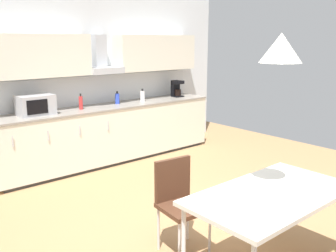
{
  "coord_description": "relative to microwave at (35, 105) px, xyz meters",
  "views": [
    {
      "loc": [
        -2.43,
        -2.49,
        1.94
      ],
      "look_at": [
        0.22,
        0.63,
        1.0
      ],
      "focal_mm": 40.0,
      "sensor_mm": 36.0,
      "label": 1
    }
  ],
  "objects": [
    {
      "name": "wall_back",
      "position": [
        0.51,
        0.38,
        0.33
      ],
      "size": [
        6.55,
        0.1,
        2.79
      ],
      "primitive_type": "cube",
      "color": "silver",
      "rests_on": "ground_plane"
    },
    {
      "name": "coffee_maker",
      "position": [
        2.66,
        0.03,
        0.01
      ],
      "size": [
        0.18,
        0.19,
        0.3
      ],
      "color": "black",
      "rests_on": "kitchen_counter"
    },
    {
      "name": "backsplash_tile",
      "position": [
        1.19,
        0.32,
        0.09
      ],
      "size": [
        3.76,
        0.02,
        0.46
      ],
      "primitive_type": "cube",
      "color": "silver",
      "rests_on": "kitchen_counter"
    },
    {
      "name": "chair_far_left",
      "position": [
        0.24,
        -2.73,
        -0.53
      ],
      "size": [
        0.44,
        0.44,
        0.87
      ],
      "color": "#4C2D1E",
      "rests_on": "ground_plane"
    },
    {
      "name": "bottle_blue",
      "position": [
        1.38,
        0.05,
        -0.05
      ],
      "size": [
        0.07,
        0.07,
        0.21
      ],
      "color": "blue",
      "rests_on": "kitchen_counter"
    },
    {
      "name": "bottle_red",
      "position": [
        0.69,
        -0.02,
        -0.04
      ],
      "size": [
        0.06,
        0.06,
        0.24
      ],
      "color": "red",
      "rests_on": "kitchen_counter"
    },
    {
      "name": "dining_table",
      "position": [
        0.56,
        -3.51,
        -0.37
      ],
      "size": [
        1.44,
        0.78,
        0.73
      ],
      "color": "silver",
      "rests_on": "ground_plane"
    },
    {
      "name": "bottle_white",
      "position": [
        1.85,
        -0.01,
        -0.05
      ],
      "size": [
        0.08,
        0.08,
        0.22
      ],
      "color": "white",
      "rests_on": "kitchen_counter"
    },
    {
      "name": "kitchen_counter",
      "position": [
        1.19,
        0.0,
        -0.6
      ],
      "size": [
        3.78,
        0.68,
        0.92
      ],
      "color": "#333333",
      "rests_on": "ground_plane"
    },
    {
      "name": "ground_plane",
      "position": [
        0.51,
        -2.63,
        -1.07
      ],
      "size": [
        8.18,
        8.88,
        0.02
      ],
      "primitive_type": "cube",
      "color": "#9E754C"
    },
    {
      "name": "upper_wall_cabinets",
      "position": [
        1.19,
        0.16,
        0.66
      ],
      "size": [
        3.76,
        0.4,
        0.61
      ],
      "color": "silver"
    },
    {
      "name": "microwave",
      "position": [
        0.0,
        0.0,
        0.0
      ],
      "size": [
        0.48,
        0.35,
        0.28
      ],
      "color": "#ADADB2",
      "rests_on": "kitchen_counter"
    },
    {
      "name": "pendant_lamp",
      "position": [
        0.56,
        -3.51,
        0.83
      ],
      "size": [
        0.32,
        0.32,
        0.22
      ],
      "primitive_type": "cone",
      "color": "silver"
    }
  ]
}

